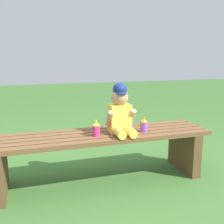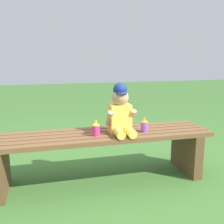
{
  "view_description": "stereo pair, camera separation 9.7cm",
  "coord_description": "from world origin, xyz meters",
  "px_view_note": "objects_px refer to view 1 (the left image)",
  "views": [
    {
      "loc": [
        -0.53,
        -1.99,
        1.02
      ],
      "look_at": [
        0.07,
        -0.05,
        0.59
      ],
      "focal_mm": 42.65,
      "sensor_mm": 36.0,
      "label": 1
    },
    {
      "loc": [
        -0.44,
        -2.01,
        1.02
      ],
      "look_at": [
        0.07,
        -0.05,
        0.59
      ],
      "focal_mm": 42.65,
      "sensor_mm": 36.0,
      "label": 2
    }
  ],
  "objects_px": {
    "sippy_cup_left": "(96,129)",
    "sippy_cup_right": "(144,125)",
    "child_figure": "(120,111)",
    "park_bench": "(101,148)"
  },
  "relations": [
    {
      "from": "sippy_cup_left",
      "to": "sippy_cup_right",
      "type": "bearing_deg",
      "value": 0.0
    },
    {
      "from": "sippy_cup_left",
      "to": "sippy_cup_right",
      "type": "height_order",
      "value": "same"
    },
    {
      "from": "sippy_cup_left",
      "to": "child_figure",
      "type": "bearing_deg",
      "value": 5.48
    },
    {
      "from": "sippy_cup_left",
      "to": "sippy_cup_right",
      "type": "relative_size",
      "value": 1.0
    },
    {
      "from": "park_bench",
      "to": "sippy_cup_left",
      "type": "bearing_deg",
      "value": -135.52
    },
    {
      "from": "child_figure",
      "to": "sippy_cup_left",
      "type": "distance_m",
      "value": 0.24
    },
    {
      "from": "child_figure",
      "to": "sippy_cup_right",
      "type": "relative_size",
      "value": 3.26
    },
    {
      "from": "sippy_cup_left",
      "to": "sippy_cup_right",
      "type": "distance_m",
      "value": 0.4
    },
    {
      "from": "child_figure",
      "to": "sippy_cup_left",
      "type": "relative_size",
      "value": 3.26
    },
    {
      "from": "park_bench",
      "to": "sippy_cup_right",
      "type": "bearing_deg",
      "value": -9.04
    }
  ]
}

